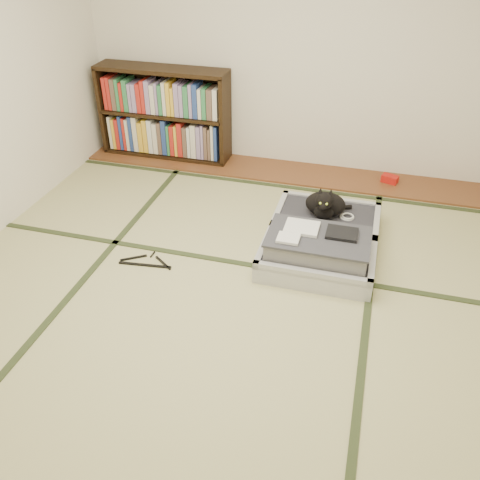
# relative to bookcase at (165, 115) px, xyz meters

# --- Properties ---
(floor) EXTENTS (4.50, 4.50, 0.00)m
(floor) POSITION_rel_bookcase_xyz_m (1.23, -2.07, -0.45)
(floor) COLOR #CCC188
(floor) RESTS_ON ground
(wood_strip) EXTENTS (4.00, 0.50, 0.02)m
(wood_strip) POSITION_rel_bookcase_xyz_m (1.23, -0.07, -0.44)
(wood_strip) COLOR brown
(wood_strip) RESTS_ON ground
(red_item) EXTENTS (0.17, 0.13, 0.07)m
(red_item) POSITION_rel_bookcase_xyz_m (2.31, -0.04, -0.40)
(red_item) COLOR red
(red_item) RESTS_ON wood_strip
(room_shell) EXTENTS (4.50, 4.50, 4.50)m
(room_shell) POSITION_rel_bookcase_xyz_m (1.23, -2.07, 1.01)
(room_shell) COLOR white
(room_shell) RESTS_ON ground
(tatami_borders) EXTENTS (4.00, 4.50, 0.01)m
(tatami_borders) POSITION_rel_bookcase_xyz_m (1.23, -1.58, -0.45)
(tatami_borders) COLOR #2D381E
(tatami_borders) RESTS_ON ground
(bookcase) EXTENTS (1.34, 0.31, 0.92)m
(bookcase) POSITION_rel_bookcase_xyz_m (0.00, 0.00, 0.00)
(bookcase) COLOR black
(bookcase) RESTS_ON wood_strip
(suitcase) EXTENTS (0.83, 1.11, 0.33)m
(suitcase) POSITION_rel_bookcase_xyz_m (1.83, -1.37, -0.34)
(suitcase) COLOR #B6B6BB
(suitcase) RESTS_ON floor
(cat) EXTENTS (0.37, 0.37, 0.30)m
(cat) POSITION_rel_bookcase_xyz_m (1.81, -1.08, -0.18)
(cat) COLOR black
(cat) RESTS_ON suitcase
(cable_coil) EXTENTS (0.12, 0.12, 0.03)m
(cable_coil) POSITION_rel_bookcase_xyz_m (1.99, -1.05, -0.28)
(cable_coil) COLOR white
(cable_coil) RESTS_ON suitcase
(hanger) EXTENTS (0.42, 0.21, 0.01)m
(hanger) POSITION_rel_bookcase_xyz_m (0.59, -1.86, -0.44)
(hanger) COLOR black
(hanger) RESTS_ON floor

